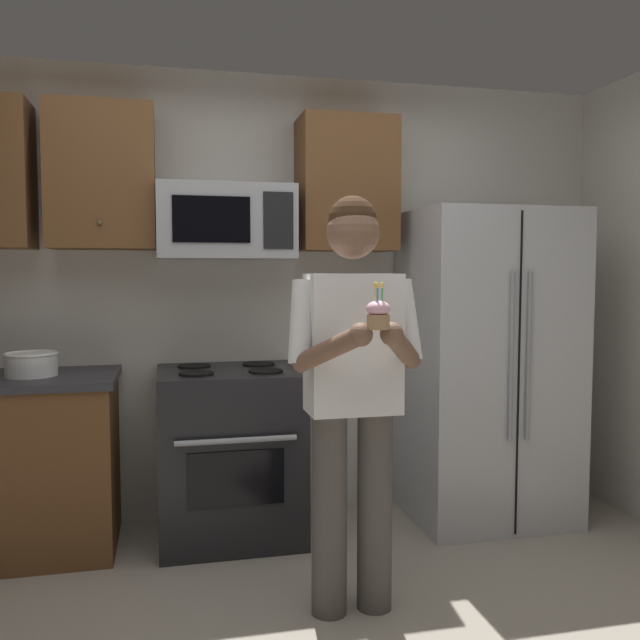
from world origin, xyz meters
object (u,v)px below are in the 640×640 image
refrigerator (487,366)px  bowl_large_white (31,364)px  microwave (226,222)px  cupcake (378,314)px  oven_range (230,453)px  person (353,381)px

refrigerator → bowl_large_white: (-2.50, 0.04, 0.08)m
microwave → bowl_large_white: microwave is taller
bowl_large_white → cupcake: (1.43, -1.28, 0.31)m
oven_range → microwave: size_ratio=1.26×
person → bowl_large_white: bearing=146.4°
microwave → cupcake: 1.52m
microwave → person: microwave is taller
microwave → person: 1.36m
cupcake → refrigerator: bearing=49.0°
person → cupcake: size_ratio=10.13×
person → cupcake: (-0.00, -0.33, 0.30)m
refrigerator → cupcake: (-1.07, -1.23, 0.39)m
oven_range → refrigerator: (1.50, -0.04, 0.44)m
bowl_large_white → person: 1.72m
bowl_large_white → cupcake: 1.94m
microwave → cupcake: size_ratio=4.26×
microwave → person: (0.43, -1.06, -0.72)m
microwave → refrigerator: bearing=-6.0°
refrigerator → microwave: bearing=174.0°
oven_range → bowl_large_white: (-1.00, 0.01, 0.52)m
oven_range → person: person is taller
bowl_large_white → oven_range: bearing=-0.3°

